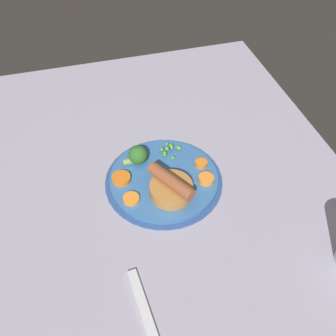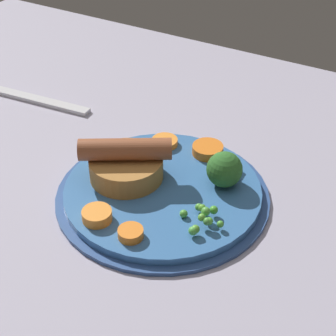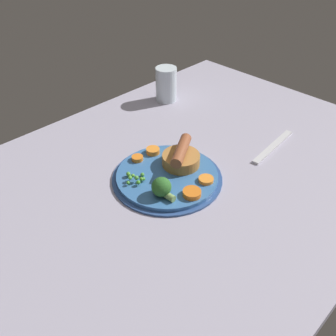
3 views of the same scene
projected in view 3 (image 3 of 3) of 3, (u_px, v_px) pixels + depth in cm
name	position (u px, v px, depth cm)	size (l,w,h in cm)	color
dining_table	(185.00, 175.00, 86.68)	(110.00, 80.00, 3.00)	#9E99AD
dinner_plate	(167.00, 177.00, 82.89)	(24.48, 24.48, 1.40)	#2D4C84
sausage_pudding	(181.00, 157.00, 83.96)	(10.32, 8.56, 5.13)	#AD7538
pea_pile	(135.00, 177.00, 79.92)	(5.01, 4.77, 1.72)	#4B9D35
broccoli_floret_near	(162.00, 187.00, 75.60)	(4.12, 5.47, 4.12)	#2D6628
carrot_slice_0	(137.00, 158.00, 86.22)	(2.66, 2.66, 0.98)	orange
carrot_slice_1	(153.00, 151.00, 88.43)	(3.21, 3.21, 1.19)	orange
carrot_slice_3	(206.00, 180.00, 80.14)	(3.27, 3.27, 0.80)	orange
carrot_slice_5	(192.00, 193.00, 76.40)	(3.83, 3.83, 1.14)	orange
fork	(273.00, 147.00, 92.87)	(18.00, 1.60, 0.60)	silver
drinking_glass	(166.00, 84.00, 110.51)	(6.23, 6.23, 10.12)	silver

